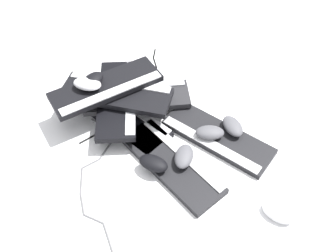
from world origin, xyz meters
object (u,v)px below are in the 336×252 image
keyboard_5 (116,93)px  mouse_1 (233,126)px  mouse_0 (87,84)px  mouse_5 (92,81)px  mouse_7 (210,132)px  mouse_4 (184,156)px  keyboard_1 (122,117)px  mouse_6 (278,213)px  mouse_2 (126,81)px  keyboard_3 (137,97)px  keyboard_2 (172,163)px  mouse_3 (153,163)px  keyboard_0 (217,137)px  keyboard_6 (107,87)px  keyboard_4 (118,98)px

keyboard_5 → mouse_1: (0.38, -0.29, -0.05)m
mouse_0 → mouse_5: 0.02m
mouse_7 → mouse_5: bearing=161.9°
mouse_4 → mouse_5: 0.46m
keyboard_1 → mouse_5: (-0.08, 0.08, 0.16)m
mouse_0 → mouse_6: 0.83m
mouse_5 → mouse_6: bearing=-95.3°
keyboard_1 → mouse_1: mouse_1 is taller
mouse_1 → mouse_7: bearing=87.5°
mouse_2 → keyboard_3: bearing=103.7°
keyboard_2 → keyboard_5: size_ratio=1.04×
keyboard_1 → mouse_6: bearing=-59.8°
keyboard_5 → mouse_3: (0.03, -0.34, -0.05)m
keyboard_3 → mouse_7: 0.35m
keyboard_1 → keyboard_0: bearing=-37.5°
mouse_2 → mouse_1: bearing=136.7°
mouse_0 → mouse_1: (0.48, -0.31, -0.12)m
keyboard_5 → keyboard_6: size_ratio=0.97×
keyboard_3 → mouse_3: (-0.05, -0.35, 0.01)m
keyboard_3 → mouse_6: (0.27, -0.67, -0.02)m
mouse_1 → mouse_6: bearing=175.7°
keyboard_4 → keyboard_5: bearing=-173.5°
mouse_1 → keyboard_3: bearing=44.3°
mouse_4 → mouse_3: bearing=118.8°
mouse_6 → mouse_7: bearing=157.6°
mouse_2 → mouse_5: bearing=48.2°
mouse_0 → keyboard_2: bearing=-25.8°
keyboard_2 → keyboard_3: bearing=93.2°
keyboard_2 → keyboard_4: bearing=106.6°
keyboard_0 → mouse_4: size_ratio=4.12×
keyboard_6 → mouse_3: bearing=-79.6°
mouse_7 → keyboard_4: bearing=157.5°
keyboard_0 → mouse_7: (-0.03, 0.01, 0.04)m
keyboard_3 → keyboard_5: bearing=-172.2°
keyboard_5 → mouse_6: (0.35, -0.66, -0.08)m
mouse_5 → keyboard_4: bearing=-59.0°
mouse_2 → keyboard_0: bearing=130.4°
mouse_1 → mouse_3: (-0.35, -0.05, 0.00)m
keyboard_3 → keyboard_5: 0.10m
keyboard_2 → keyboard_6: (-0.14, 0.36, 0.12)m
keyboard_4 → keyboard_0: bearing=-42.8°
keyboard_4 → mouse_6: bearing=-61.8°
keyboard_5 → keyboard_6: bearing=150.9°
keyboard_0 → mouse_7: 0.05m
keyboard_5 → mouse_7: (0.28, -0.28, -0.05)m
mouse_1 → mouse_5: (-0.46, 0.32, 0.12)m
keyboard_1 → mouse_1: (0.38, -0.24, 0.04)m
keyboard_0 → mouse_0: bearing=143.3°
keyboard_1 → keyboard_2: bearing=-70.5°
mouse_4 → mouse_0: bearing=68.6°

